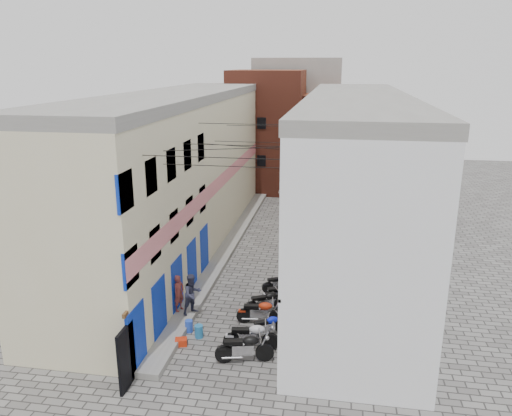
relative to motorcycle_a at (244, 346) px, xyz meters
The scene contains 21 objects.
ground 2.10m from the motorcycle_a, 122.89° to the right, with size 90.00×90.00×0.00m, color #5A5755.
plinth 11.76m from the motorcycle_a, 105.49° to the left, with size 0.90×26.00×0.25m, color gray.
building_left 13.37m from the motorcycle_a, 118.30° to the left, with size 5.10×27.00×9.00m.
building_right 12.58m from the motorcycle_a, 70.93° to the left, with size 5.94×26.00×9.00m.
building_far_brick_left 26.86m from the motorcycle_a, 96.69° to the left, with size 6.00×6.00×10.00m, color maroon.
building_far_brick_right 28.58m from the motorcycle_a, 86.13° to the left, with size 5.00×6.00×8.00m, color maroon.
building_far_concrete 32.70m from the motorcycle_a, 91.93° to the left, with size 8.00×5.00×11.00m, color gray.
far_shopfront 23.55m from the motorcycle_a, 92.64° to the left, with size 2.00×0.30×2.40m, color black.
overhead_wires 8.88m from the motorcycle_a, 100.33° to the left, with size 5.80×13.02×1.32m.
motorcycle_a is the anchor object (origin of this frame).
motorcycle_b 0.85m from the motorcycle_a, 83.64° to the left, with size 0.68×2.15×1.25m, color #B3B2B7, non-canonical shape.
motorcycle_c 2.02m from the motorcycle_a, 72.84° to the left, with size 0.54×1.71×0.99m, color #0C1BBD, non-canonical shape.
motorcycle_d 2.89m from the motorcycle_a, 87.65° to the left, with size 0.63×2.01×1.16m, color #AF270C, non-canonical shape.
motorcycle_e 3.87m from the motorcycle_a, 86.56° to the left, with size 0.62×1.96×1.13m, color black, non-canonical shape.
motorcycle_f 4.91m from the motorcycle_a, 80.47° to the left, with size 0.62×1.95×1.13m, color silver, non-canonical shape.
motorcycle_g 6.03m from the motorcycle_a, 84.54° to the left, with size 0.56×1.78×1.03m, color black, non-canonical shape.
person_a 4.56m from the motorcycle_a, 139.24° to the left, with size 0.59×0.39×1.62m, color brown.
person_b 3.99m from the motorcycle_a, 134.79° to the left, with size 0.86×0.67×1.78m, color #2F3147.
water_jug_near 2.54m from the motorcycle_a, 147.44° to the left, with size 0.34×0.34×0.52m, color #2476B5.
water_jug_far 3.17m from the motorcycle_a, 146.99° to the left, with size 0.32×0.32×0.50m, color blue.
red_crate 2.76m from the motorcycle_a, 165.85° to the left, with size 0.45×0.34×0.28m, color red.
Camera 1 is at (4.18, -14.03, 10.54)m, focal length 35.00 mm.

